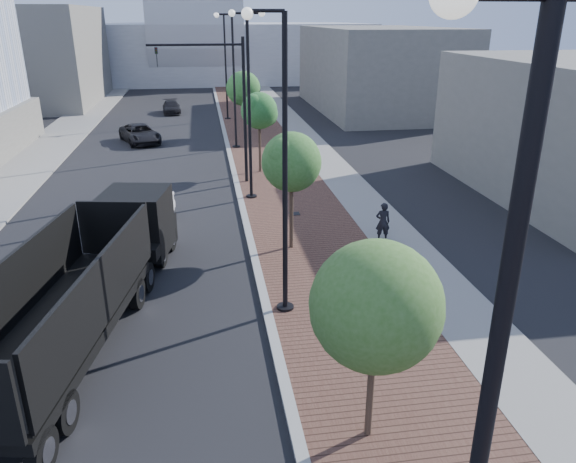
{
  "coord_description": "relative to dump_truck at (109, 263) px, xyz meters",
  "views": [
    {
      "loc": [
        -1.72,
        -5.6,
        8.98
      ],
      "look_at": [
        1.0,
        12.0,
        2.0
      ],
      "focal_mm": 34.31,
      "sensor_mm": 36.0,
      "label": 1
    }
  ],
  "objects": [
    {
      "name": "tree_2",
      "position": [
        6.7,
        15.38,
        2.42
      ],
      "size": [
        2.23,
        2.16,
        4.88
      ],
      "color": "#382619",
      "rests_on": "ground"
    },
    {
      "name": "dark_car_far",
      "position": [
        0.35,
        39.07,
        -0.77
      ],
      "size": [
        2.0,
        4.23,
        1.19
      ],
      "primitive_type": "imported",
      "rotation": [
        0.0,
        0.0,
        0.08
      ],
      "color": "black",
      "rests_on": "ground"
    },
    {
      "name": "commercial_block_nw",
      "position": [
        -14.95,
        48.36,
        3.64
      ],
      "size": [
        14.0,
        20.0,
        10.0
      ],
      "primitive_type": "cube",
      "color": "slate",
      "rests_on": "ground"
    },
    {
      "name": "convention_center",
      "position": [
        3.05,
        73.36,
        4.64
      ],
      "size": [
        50.0,
        30.0,
        50.0
      ],
      "color": "#9C9FA6",
      "rests_on": "ground"
    },
    {
      "name": "dark_car_mid",
      "position": [
        -1.42,
        25.5,
        -0.68
      ],
      "size": [
        3.8,
        5.39,
        1.37
      ],
      "primitive_type": "imported",
      "rotation": [
        0.0,
        0.0,
        0.35
      ],
      "color": "black",
      "rests_on": "ground"
    },
    {
      "name": "tree_3",
      "position": [
        6.7,
        27.38,
        2.29
      ],
      "size": [
        2.71,
        2.71,
        5.02
      ],
      "color": "#382619",
      "rests_on": "ground"
    },
    {
      "name": "concrete_strip",
      "position": [
        11.25,
        28.36,
        -1.3
      ],
      "size": [
        2.4,
        140.0,
        0.13
      ],
      "primitive_type": "cube",
      "color": "slate",
      "rests_on": "ground"
    },
    {
      "name": "white_sedan",
      "position": [
        0.03,
        6.47,
        -0.53
      ],
      "size": [
        3.56,
        5.34,
        1.67
      ],
      "primitive_type": "imported",
      "rotation": [
        0.0,
        0.0,
        -0.39
      ],
      "color": "silver",
      "rests_on": "ground"
    },
    {
      "name": "utility_cover_2",
      "position": [
        7.45,
        7.36,
        -1.23
      ],
      "size": [
        0.5,
        0.5,
        0.02
      ],
      "primitive_type": "cube",
      "color": "black",
      "rests_on": "sidewalk"
    },
    {
      "name": "sidewalk",
      "position": [
        8.55,
        28.36,
        -1.3
      ],
      "size": [
        7.0,
        140.0,
        0.12
      ],
      "primitive_type": "cube",
      "color": "#4C2D23",
      "rests_on": "ground"
    },
    {
      "name": "commercial_block_ne",
      "position": [
        21.05,
        38.36,
        2.64
      ],
      "size": [
        12.0,
        22.0,
        8.0
      ],
      "primitive_type": "cube",
      "color": "#605E57",
      "rests_on": "ground"
    },
    {
      "name": "traffic_mast",
      "position": [
        4.75,
        13.36,
        3.62
      ],
      "size": [
        5.09,
        0.2,
        8.0
      ],
      "color": "black",
      "rests_on": "ground"
    },
    {
      "name": "streetlight_4",
      "position": [
        5.65,
        34.36,
        3.46
      ],
      "size": [
        1.72,
        0.56,
        9.28
      ],
      "color": "black",
      "rests_on": "ground"
    },
    {
      "name": "streetlight_1",
      "position": [
        5.54,
        -1.64,
        2.98
      ],
      "size": [
        1.44,
        0.56,
        9.21
      ],
      "color": "black",
      "rests_on": "ground"
    },
    {
      "name": "utility_cover_1",
      "position": [
        7.45,
        -3.64,
        -1.23
      ],
      "size": [
        0.5,
        0.5,
        0.02
      ],
      "primitive_type": "cube",
      "color": "black",
      "rests_on": "sidewalk"
    },
    {
      "name": "streetlight_3",
      "position": [
        5.54,
        22.36,
        2.98
      ],
      "size": [
        1.44,
        0.56,
        9.21
      ],
      "color": "black",
      "rests_on": "ground"
    },
    {
      "name": "dump_truck",
      "position": [
        0.0,
        0.0,
        0.0
      ],
      "size": [
        4.68,
        13.53,
        3.24
      ],
      "rotation": [
        0.0,
        0.0,
        -0.18
      ],
      "color": "black",
      "rests_on": "ground"
    },
    {
      "name": "streetlight_2",
      "position": [
        5.65,
        10.36,
        3.46
      ],
      "size": [
        1.72,
        0.56,
        9.28
      ],
      "color": "black",
      "rests_on": "ground"
    },
    {
      "name": "pedestrian",
      "position": [
        10.65,
        3.72,
        -0.51
      ],
      "size": [
        0.66,
        0.46,
        1.71
      ],
      "primitive_type": "imported",
      "rotation": [
        0.0,
        0.0,
        3.06
      ],
      "color": "black",
      "rests_on": "ground"
    },
    {
      "name": "curb",
      "position": [
        5.05,
        28.36,
        -1.29
      ],
      "size": [
        0.3,
        140.0,
        0.14
      ],
      "primitive_type": "cube",
      "color": "gray",
      "rests_on": "ground"
    },
    {
      "name": "tree_1",
      "position": [
        6.7,
        3.38,
        2.33
      ],
      "size": [
        2.39,
        2.35,
        4.88
      ],
      "color": "#382619",
      "rests_on": "ground"
    },
    {
      "name": "west_sidewalk",
      "position": [
        -7.95,
        28.36,
        -1.3
      ],
      "size": [
        4.0,
        140.0,
        0.12
      ],
      "primitive_type": "cube",
      "color": "slate",
      "rests_on": "ground"
    },
    {
      "name": "tree_0",
      "position": [
        6.7,
        -7.62,
        2.04
      ],
      "size": [
        2.8,
        2.8,
        4.81
      ],
      "color": "#382619",
      "rests_on": "ground"
    }
  ]
}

